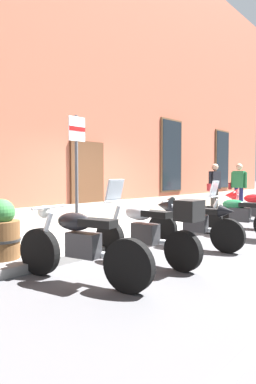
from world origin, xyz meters
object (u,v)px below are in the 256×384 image
at_px(pedestrian_striped_shirt, 239,185).
at_px(barrel_planter, 2,232).
at_px(motorcycle_red_sport, 254,207).
at_px(parking_sign, 77,161).
at_px(motorcycle_silver_touring, 149,229).
at_px(pedestrian_dark_jacket, 215,185).
at_px(motorcycle_green_touring, 243,214).
at_px(motorcycle_black_naked, 79,246).
at_px(motorcycle_black_sport, 190,220).

bearing_deg(pedestrian_striped_shirt, barrel_planter, -179.50).
height_order(motorcycle_red_sport, parking_sign, parking_sign).
relative_size(pedestrian_striped_shirt, parking_sign, 0.71).
distance_m(motorcycle_silver_touring, pedestrian_dark_jacket, 6.47).
relative_size(motorcycle_green_touring, pedestrian_striped_shirt, 1.23).
height_order(pedestrian_dark_jacket, barrel_planter, pedestrian_dark_jacket).
bearing_deg(motorcycle_black_naked, parking_sign, 51.86).
bearing_deg(motorcycle_black_sport, pedestrian_striped_shirt, 14.56).
xyz_separation_m(motorcycle_black_sport, parking_sign, (-1.70, 1.36, 1.14)).
distance_m(pedestrian_striped_shirt, parking_sign, 7.39).
relative_size(motorcycle_black_sport, motorcycle_green_touring, 0.96).
distance_m(motorcycle_silver_touring, motorcycle_red_sport, 4.63).
bearing_deg(pedestrian_striped_shirt, parking_sign, -179.14).
bearing_deg(motorcycle_green_touring, motorcycle_black_naked, 176.29).
distance_m(motorcycle_black_sport, motorcycle_red_sport, 3.18).
bearing_deg(pedestrian_dark_jacket, barrel_planter, -176.41).
bearing_deg(motorcycle_black_sport, motorcycle_red_sport, -0.88).
relative_size(motorcycle_black_naked, parking_sign, 0.88).
relative_size(motorcycle_green_touring, parking_sign, 0.87).
xyz_separation_m(pedestrian_dark_jacket, barrel_planter, (-7.81, -0.49, -0.53)).
relative_size(motorcycle_red_sport, pedestrian_striped_shirt, 1.23).
relative_size(motorcycle_black_sport, parking_sign, 0.84).
bearing_deg(parking_sign, pedestrian_dark_jacket, 4.69).
bearing_deg(parking_sign, motorcycle_black_sport, -38.77).
distance_m(motorcycle_silver_touring, motorcycle_green_touring, 3.19).
bearing_deg(pedestrian_striped_shirt, pedestrian_dark_jacket, 157.53).
height_order(motorcycle_black_naked, parking_sign, parking_sign).
relative_size(motorcycle_red_sport, parking_sign, 0.88).
bearing_deg(motorcycle_red_sport, barrel_planter, 167.12).
distance_m(motorcycle_black_naked, motorcycle_silver_touring, 1.35).
xyz_separation_m(motorcycle_black_naked, motorcycle_green_touring, (4.53, -0.29, 0.05)).
bearing_deg(motorcycle_silver_touring, pedestrian_striped_shirt, 12.72).
bearing_deg(motorcycle_red_sport, motorcycle_black_naked, 179.90).
height_order(pedestrian_dark_jacket, parking_sign, parking_sign).
xyz_separation_m(motorcycle_silver_touring, motorcycle_black_sport, (1.45, 0.13, -0.02)).
relative_size(motorcycle_black_naked, motorcycle_black_sport, 1.06).
relative_size(motorcycle_black_naked, pedestrian_dark_jacket, 1.26).
xyz_separation_m(motorcycle_silver_touring, motorcycle_red_sport, (4.63, 0.08, 0.01)).
height_order(motorcycle_green_touring, pedestrian_dark_jacket, pedestrian_dark_jacket).
distance_m(pedestrian_striped_shirt, barrel_planter, 8.83).
bearing_deg(barrel_planter, motorcycle_red_sport, -12.88).
height_order(motorcycle_silver_touring, motorcycle_green_touring, motorcycle_silver_touring).
height_order(motorcycle_black_naked, barrel_planter, barrel_planter).
height_order(motorcycle_black_naked, motorcycle_red_sport, motorcycle_red_sport).
bearing_deg(parking_sign, motorcycle_silver_touring, -80.58).
xyz_separation_m(motorcycle_red_sport, pedestrian_dark_jacket, (1.49, 1.93, 0.51)).
xyz_separation_m(parking_sign, barrel_planter, (-1.44, 0.03, -1.13)).
bearing_deg(motorcycle_green_touring, motorcycle_black_sport, 169.12).
xyz_separation_m(pedestrian_striped_shirt, parking_sign, (-7.37, -0.11, 0.59)).
relative_size(motorcycle_black_sport, motorcycle_red_sport, 0.96).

